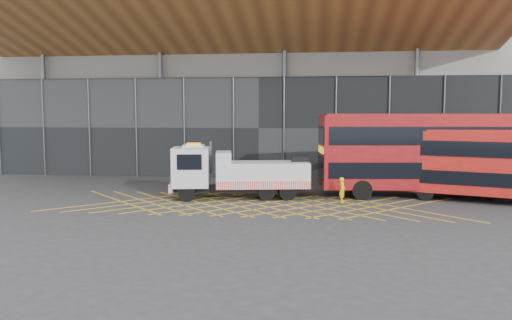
# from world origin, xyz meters

# --- Properties ---
(ground_plane) EXTENTS (120.00, 120.00, 0.00)m
(ground_plane) POSITION_xyz_m (0.00, 0.00, 0.00)
(ground_plane) COLOR #2C2C2F
(road_markings) EXTENTS (23.16, 7.16, 0.01)m
(road_markings) POSITION_xyz_m (3.20, 0.00, 0.01)
(road_markings) COLOR gold
(road_markings) RESTS_ON ground_plane
(construction_building) EXTENTS (55.00, 23.97, 18.00)m
(construction_building) POSITION_xyz_m (1.92, 18.40, 8.98)
(construction_building) COLOR gray
(construction_building) RESTS_ON ground_plane
(recovery_truck) EXTENTS (9.89, 3.78, 3.43)m
(recovery_truck) POSITION_xyz_m (1.68, 1.93, 1.58)
(recovery_truck) COLOR black
(recovery_truck) RESTS_ON ground_plane
(bus_towed) EXTENTS (12.88, 4.35, 5.14)m
(bus_towed) POSITION_xyz_m (13.11, 4.04, 2.85)
(bus_towed) COLOR maroon
(bus_towed) RESTS_ON ground_plane
(bus_second) EXTENTS (10.51, 5.77, 4.21)m
(bus_second) POSITION_xyz_m (16.46, 2.43, 2.34)
(bus_second) COLOR #AD140F
(bus_second) RESTS_ON ground_plane
(worker) EXTENTS (0.43, 0.59, 1.47)m
(worker) POSITION_xyz_m (8.08, 1.25, 0.74)
(worker) COLOR yellow
(worker) RESTS_ON ground_plane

